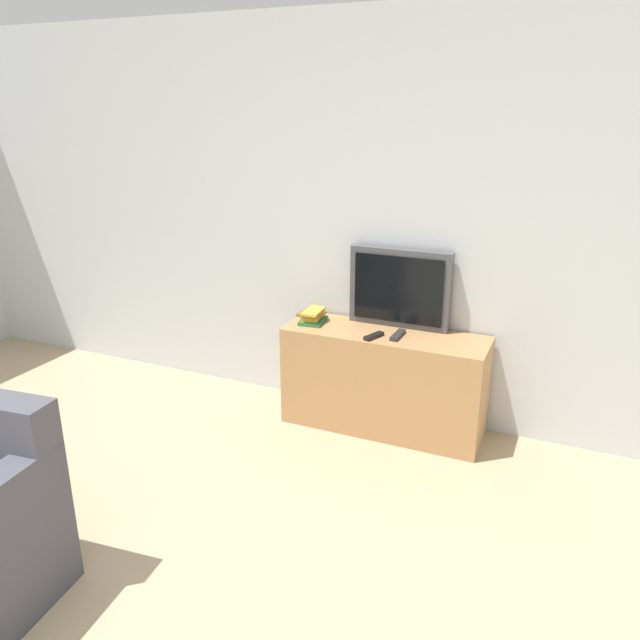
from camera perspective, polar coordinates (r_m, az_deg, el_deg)
wall_back at (r=4.29m, az=-1.55°, el=9.23°), size 9.00×0.06×2.60m
tv_stand at (r=4.10m, az=5.86°, el=-5.55°), size 1.30×0.42×0.67m
television at (r=4.03m, az=7.30°, el=2.91°), size 0.66×0.09×0.51m
book_stack at (r=4.12m, az=-0.68°, el=0.33°), size 0.17×0.22×0.09m
remote_on_stand at (r=3.91m, az=7.13°, el=-1.37°), size 0.05×0.19×0.02m
remote_secondary at (r=3.87m, az=4.95°, el=-1.47°), size 0.09×0.16×0.02m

